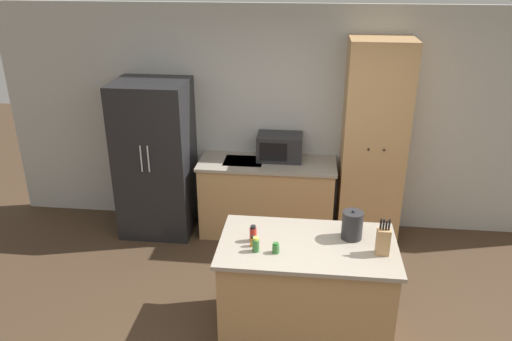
# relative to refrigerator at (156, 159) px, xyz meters

# --- Properties ---
(wall_back) EXTENTS (7.20, 0.06, 2.60)m
(wall_back) POSITION_rel_refrigerator_xyz_m (1.72, 0.38, 0.40)
(wall_back) COLOR #B2B2AD
(wall_back) RESTS_ON ground_plane
(refrigerator) EXTENTS (0.82, 0.72, 1.81)m
(refrigerator) POSITION_rel_refrigerator_xyz_m (0.00, 0.00, 0.00)
(refrigerator) COLOR black
(refrigerator) RESTS_ON ground_plane
(back_counter) EXTENTS (1.57, 0.62, 0.90)m
(back_counter) POSITION_rel_refrigerator_xyz_m (1.29, 0.06, -0.45)
(back_counter) COLOR tan
(back_counter) RESTS_ON ground_plane
(pantry_cabinet) EXTENTS (0.67, 0.55, 2.29)m
(pantry_cabinet) POSITION_rel_refrigerator_xyz_m (2.45, 0.08, 0.24)
(pantry_cabinet) COLOR tan
(pantry_cabinet) RESTS_ON ground_plane
(kitchen_island) EXTENTS (1.45, 0.83, 0.90)m
(kitchen_island) POSITION_rel_refrigerator_xyz_m (1.78, -1.65, -0.45)
(kitchen_island) COLOR tan
(kitchen_island) RESTS_ON ground_plane
(microwave) EXTENTS (0.51, 0.34, 0.30)m
(microwave) POSITION_rel_refrigerator_xyz_m (1.42, 0.16, 0.14)
(microwave) COLOR #232326
(microwave) RESTS_ON back_counter
(knife_block) EXTENTS (0.10, 0.08, 0.31)m
(knife_block) POSITION_rel_refrigerator_xyz_m (2.36, -1.74, 0.11)
(knife_block) COLOR tan
(knife_block) RESTS_ON kitchen_island
(spice_bottle_tall_dark) EXTENTS (0.04, 0.04, 0.09)m
(spice_bottle_tall_dark) POSITION_rel_refrigerator_xyz_m (1.33, -1.74, 0.04)
(spice_bottle_tall_dark) COLOR orange
(spice_bottle_tall_dark) RESTS_ON kitchen_island
(spice_bottle_short_red) EXTENTS (0.06, 0.06, 0.13)m
(spice_bottle_short_red) POSITION_rel_refrigerator_xyz_m (1.37, -1.81, 0.05)
(spice_bottle_short_red) COLOR #337033
(spice_bottle_short_red) RESTS_ON kitchen_island
(spice_bottle_amber_oil) EXTENTS (0.06, 0.06, 0.09)m
(spice_bottle_amber_oil) POSITION_rel_refrigerator_xyz_m (1.52, -1.81, 0.03)
(spice_bottle_amber_oil) COLOR #337033
(spice_bottle_amber_oil) RESTS_ON kitchen_island
(spice_bottle_green_herb) EXTENTS (0.06, 0.06, 0.14)m
(spice_bottle_green_herb) POSITION_rel_refrigerator_xyz_m (1.33, -1.66, 0.06)
(spice_bottle_green_herb) COLOR #B2281E
(spice_bottle_green_herb) RESTS_ON kitchen_island
(kettle) EXTENTS (0.17, 0.17, 0.26)m
(kettle) POSITION_rel_refrigerator_xyz_m (2.13, -1.52, 0.11)
(kettle) COLOR #232326
(kettle) RESTS_ON kitchen_island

